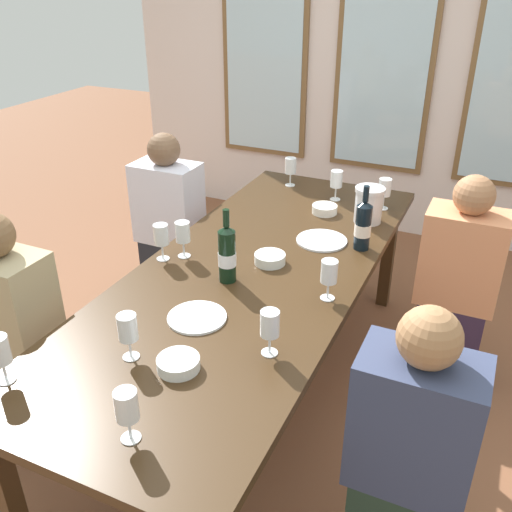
{
  "coord_description": "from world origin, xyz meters",
  "views": [
    {
      "loc": [
        0.93,
        -1.99,
        1.97
      ],
      "look_at": [
        0.0,
        0.04,
        0.79
      ],
      "focal_mm": 39.56,
      "sensor_mm": 36.0,
      "label": 1
    }
  ],
  "objects_px": {
    "wine_bottle_0": "(227,254)",
    "wine_glass_8": "(385,189)",
    "wine_glass_0": "(291,167)",
    "white_plate_0": "(322,240)",
    "wine_glass_7": "(161,235)",
    "metal_pitcher": "(369,205)",
    "wine_bottle_1": "(363,225)",
    "white_plate_1": "(197,317)",
    "seated_person_1": "(408,460)",
    "wine_glass_5": "(128,328)",
    "wine_glass_9": "(329,273)",
    "tasting_bowl_2": "(325,209)",
    "seated_person_2": "(170,228)",
    "tasting_bowl_1": "(270,259)",
    "wine_glass_1": "(183,234)",
    "seated_person_3": "(456,287)",
    "wine_glass_4": "(270,325)",
    "dining_table": "(252,282)",
    "wine_glass_2": "(127,408)",
    "wine_glass_3": "(336,180)",
    "seated_person_0": "(15,338)",
    "tasting_bowl_0": "(178,364)"
  },
  "relations": [
    {
      "from": "white_plate_1",
      "to": "wine_glass_7",
      "type": "height_order",
      "value": "wine_glass_7"
    },
    {
      "from": "wine_glass_7",
      "to": "seated_person_3",
      "type": "bearing_deg",
      "value": 28.81
    },
    {
      "from": "white_plate_0",
      "to": "wine_glass_3",
      "type": "relative_size",
      "value": 1.43
    },
    {
      "from": "metal_pitcher",
      "to": "tasting_bowl_0",
      "type": "distance_m",
      "value": 1.48
    },
    {
      "from": "metal_pitcher",
      "to": "wine_glass_9",
      "type": "height_order",
      "value": "metal_pitcher"
    },
    {
      "from": "tasting_bowl_1",
      "to": "wine_glass_7",
      "type": "distance_m",
      "value": 0.51
    },
    {
      "from": "white_plate_1",
      "to": "seated_person_0",
      "type": "relative_size",
      "value": 0.21
    },
    {
      "from": "white_plate_0",
      "to": "wine_glass_9",
      "type": "height_order",
      "value": "wine_glass_9"
    },
    {
      "from": "metal_pitcher",
      "to": "wine_glass_9",
      "type": "xyz_separation_m",
      "value": [
        0.05,
        -0.82,
        0.03
      ]
    },
    {
      "from": "seated_person_2",
      "to": "metal_pitcher",
      "type": "bearing_deg",
      "value": 5.92
    },
    {
      "from": "wine_glass_8",
      "to": "seated_person_3",
      "type": "relative_size",
      "value": 0.16
    },
    {
      "from": "wine_glass_1",
      "to": "wine_glass_5",
      "type": "xyz_separation_m",
      "value": [
        0.22,
        -0.73,
        0.0
      ]
    },
    {
      "from": "white_plate_1",
      "to": "seated_person_3",
      "type": "bearing_deg",
      "value": 50.42
    },
    {
      "from": "wine_glass_0",
      "to": "seated_person_3",
      "type": "distance_m",
      "value": 1.21
    },
    {
      "from": "dining_table",
      "to": "seated_person_3",
      "type": "height_order",
      "value": "seated_person_3"
    },
    {
      "from": "white_plate_1",
      "to": "seated_person_1",
      "type": "bearing_deg",
      "value": -10.18
    },
    {
      "from": "wine_glass_0",
      "to": "white_plate_0",
      "type": "bearing_deg",
      "value": -56.92
    },
    {
      "from": "dining_table",
      "to": "wine_glass_5",
      "type": "bearing_deg",
      "value": -99.13
    },
    {
      "from": "white_plate_0",
      "to": "metal_pitcher",
      "type": "xyz_separation_m",
      "value": [
        0.14,
        0.33,
        0.09
      ]
    },
    {
      "from": "metal_pitcher",
      "to": "seated_person_2",
      "type": "relative_size",
      "value": 0.17
    },
    {
      "from": "tasting_bowl_2",
      "to": "seated_person_3",
      "type": "relative_size",
      "value": 0.12
    },
    {
      "from": "wine_bottle_0",
      "to": "wine_glass_1",
      "type": "relative_size",
      "value": 1.9
    },
    {
      "from": "wine_glass_2",
      "to": "wine_glass_3",
      "type": "bearing_deg",
      "value": 90.58
    },
    {
      "from": "tasting_bowl_0",
      "to": "wine_glass_5",
      "type": "distance_m",
      "value": 0.21
    },
    {
      "from": "wine_glass_3",
      "to": "tasting_bowl_1",
      "type": "bearing_deg",
      "value": -92.48
    },
    {
      "from": "tasting_bowl_2",
      "to": "seated_person_2",
      "type": "xyz_separation_m",
      "value": [
        -0.93,
        -0.13,
        -0.24
      ]
    },
    {
      "from": "tasting_bowl_0",
      "to": "tasting_bowl_1",
      "type": "xyz_separation_m",
      "value": [
        -0.02,
        0.82,
        0.0
      ]
    },
    {
      "from": "tasting_bowl_1",
      "to": "wine_glass_4",
      "type": "distance_m",
      "value": 0.67
    },
    {
      "from": "tasting_bowl_0",
      "to": "seated_person_3",
      "type": "height_order",
      "value": "seated_person_3"
    },
    {
      "from": "wine_bottle_0",
      "to": "wine_glass_8",
      "type": "xyz_separation_m",
      "value": [
        0.42,
        1.06,
        -0.01
      ]
    },
    {
      "from": "wine_glass_1",
      "to": "seated_person_1",
      "type": "distance_m",
      "value": 1.36
    },
    {
      "from": "metal_pitcher",
      "to": "wine_glass_2",
      "type": "xyz_separation_m",
      "value": [
        -0.23,
        -1.78,
        0.02
      ]
    },
    {
      "from": "wine_glass_0",
      "to": "wine_glass_4",
      "type": "xyz_separation_m",
      "value": [
        0.55,
        -1.58,
        0.0
      ]
    },
    {
      "from": "white_plate_0",
      "to": "wine_glass_5",
      "type": "xyz_separation_m",
      "value": [
        -0.31,
        -1.15,
        0.12
      ]
    },
    {
      "from": "seated_person_0",
      "to": "seated_person_2",
      "type": "xyz_separation_m",
      "value": [
        0.0,
        1.23,
        0.0
      ]
    },
    {
      "from": "wine_glass_7",
      "to": "wine_glass_0",
      "type": "bearing_deg",
      "value": 81.0
    },
    {
      "from": "wine_bottle_0",
      "to": "wine_glass_7",
      "type": "distance_m",
      "value": 0.36
    },
    {
      "from": "dining_table",
      "to": "tasting_bowl_1",
      "type": "xyz_separation_m",
      "value": [
        0.05,
        0.09,
        0.09
      ]
    },
    {
      "from": "tasting_bowl_1",
      "to": "wine_glass_7",
      "type": "xyz_separation_m",
      "value": [
        -0.47,
        -0.17,
        0.1
      ]
    },
    {
      "from": "metal_pitcher",
      "to": "seated_person_1",
      "type": "xyz_separation_m",
      "value": [
        0.5,
        -1.32,
        -0.31
      ]
    },
    {
      "from": "white_plate_1",
      "to": "wine_glass_5",
      "type": "distance_m",
      "value": 0.34
    },
    {
      "from": "white_plate_1",
      "to": "tasting_bowl_1",
      "type": "bearing_deg",
      "value": 81.68
    },
    {
      "from": "tasting_bowl_2",
      "to": "wine_glass_8",
      "type": "bearing_deg",
      "value": 35.32
    },
    {
      "from": "wine_bottle_1",
      "to": "wine_glass_7",
      "type": "height_order",
      "value": "wine_bottle_1"
    },
    {
      "from": "tasting_bowl_2",
      "to": "wine_glass_9",
      "type": "height_order",
      "value": "wine_glass_9"
    },
    {
      "from": "metal_pitcher",
      "to": "wine_glass_5",
      "type": "height_order",
      "value": "metal_pitcher"
    },
    {
      "from": "wine_glass_1",
      "to": "seated_person_3",
      "type": "distance_m",
      "value": 1.38
    },
    {
      "from": "metal_pitcher",
      "to": "seated_person_3",
      "type": "relative_size",
      "value": 0.17
    },
    {
      "from": "wine_glass_9",
      "to": "seated_person_1",
      "type": "height_order",
      "value": "seated_person_1"
    },
    {
      "from": "tasting_bowl_2",
      "to": "wine_glass_2",
      "type": "relative_size",
      "value": 0.79
    }
  ]
}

